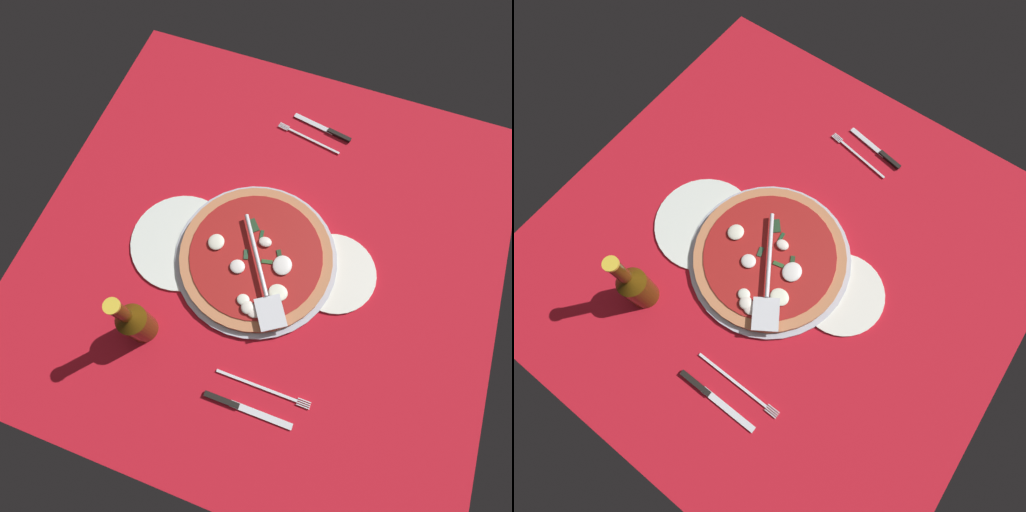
% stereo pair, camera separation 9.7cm
% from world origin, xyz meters
% --- Properties ---
extents(ground_plane, '(1.15, 1.15, 0.01)m').
position_xyz_m(ground_plane, '(0.00, 0.00, -0.00)').
color(ground_plane, red).
extents(checker_pattern, '(1.15, 1.15, 0.00)m').
position_xyz_m(checker_pattern, '(0.00, 0.00, 0.00)').
color(checker_pattern, silver).
rests_on(checker_pattern, ground_plane).
extents(pizza_pan, '(0.40, 0.40, 0.01)m').
position_xyz_m(pizza_pan, '(0.01, 0.04, 0.01)').
color(pizza_pan, '#AFB4C4').
rests_on(pizza_pan, ground_plane).
extents(dinner_plate_left, '(0.20, 0.20, 0.01)m').
position_xyz_m(dinner_plate_left, '(-0.18, 0.01, 0.01)').
color(dinner_plate_left, white).
rests_on(dinner_plate_left, ground_plane).
extents(dinner_plate_right, '(0.26, 0.26, 0.01)m').
position_xyz_m(dinner_plate_right, '(0.20, 0.06, 0.01)').
color(dinner_plate_right, white).
rests_on(dinner_plate_right, ground_plane).
extents(pizza, '(0.37, 0.37, 0.03)m').
position_xyz_m(pizza, '(0.01, 0.04, 0.02)').
color(pizza, '#C3784D').
rests_on(pizza, pizza_pan).
extents(pizza_server, '(0.19, 0.26, 0.01)m').
position_xyz_m(pizza_server, '(-0.02, 0.09, 0.05)').
color(pizza_server, silver).
rests_on(pizza_server, pizza).
extents(place_setting_near, '(0.22, 0.15, 0.01)m').
position_xyz_m(place_setting_near, '(-0.03, -0.37, 0.00)').
color(place_setting_near, white).
rests_on(place_setting_near, ground_plane).
extents(place_setting_far, '(0.23, 0.12, 0.01)m').
position_xyz_m(place_setting_far, '(-0.09, 0.35, 0.00)').
color(place_setting_far, white).
rests_on(place_setting_far, ground_plane).
extents(beer_bottle, '(0.07, 0.07, 0.23)m').
position_xyz_m(beer_bottle, '(0.20, 0.29, 0.08)').
color(beer_bottle, '#4A3009').
rests_on(beer_bottle, ground_plane).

